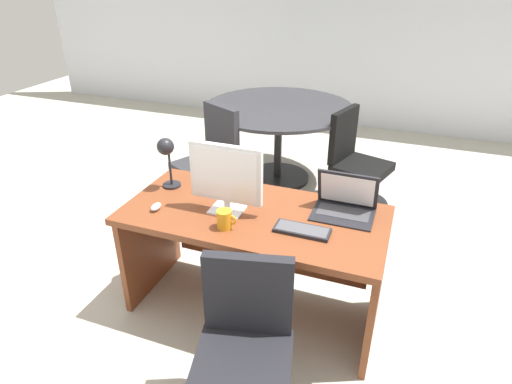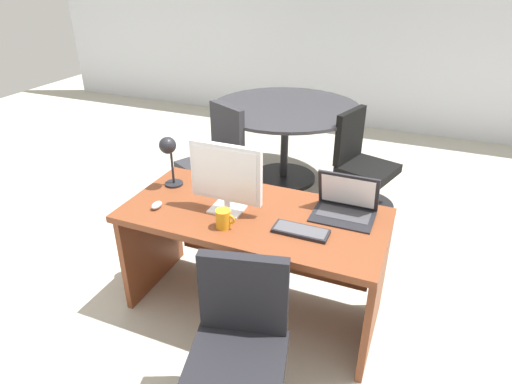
% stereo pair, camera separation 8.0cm
% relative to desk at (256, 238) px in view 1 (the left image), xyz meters
% --- Properties ---
extents(ground, '(12.00, 12.00, 0.00)m').
position_rel_desk_xyz_m(ground, '(0.00, 1.46, -0.54)').
color(ground, '#B7B2A3').
extents(back_wall, '(10.00, 0.10, 2.80)m').
position_rel_desk_xyz_m(back_wall, '(0.00, 3.98, 0.86)').
color(back_wall, silver).
rests_on(back_wall, ground).
extents(desk, '(1.58, 0.76, 0.75)m').
position_rel_desk_xyz_m(desk, '(0.00, 0.00, 0.00)').
color(desk, brown).
rests_on(desk, ground).
extents(monitor, '(0.45, 0.16, 0.42)m').
position_rel_desk_xyz_m(monitor, '(-0.16, -0.08, 0.44)').
color(monitor, silver).
rests_on(monitor, desk).
extents(laptop, '(0.36, 0.27, 0.25)m').
position_rel_desk_xyz_m(laptop, '(0.51, 0.16, 0.28)').
color(laptop, black).
rests_on(laptop, desk).
extents(keyboard, '(0.31, 0.13, 0.02)m').
position_rel_desk_xyz_m(keyboard, '(0.33, -0.15, 0.22)').
color(keyboard, black).
rests_on(keyboard, desk).
extents(mouse, '(0.05, 0.09, 0.04)m').
position_rel_desk_xyz_m(mouse, '(-0.57, -0.22, 0.23)').
color(mouse, '#B7BABF').
rests_on(mouse, desk).
extents(desk_lamp, '(0.12, 0.14, 0.35)m').
position_rel_desk_xyz_m(desk_lamp, '(-0.64, 0.06, 0.46)').
color(desk_lamp, black).
rests_on(desk_lamp, desk).
extents(coffee_mug, '(0.12, 0.09, 0.11)m').
position_rel_desk_xyz_m(coffee_mug, '(-0.09, -0.26, 0.26)').
color(coffee_mug, orange).
rests_on(coffee_mug, desk).
extents(office_chair, '(0.56, 0.57, 0.88)m').
position_rel_desk_xyz_m(office_chair, '(0.23, -0.79, -0.19)').
color(office_chair, black).
rests_on(office_chair, ground).
extents(meeting_table, '(1.50, 1.50, 0.81)m').
position_rel_desk_xyz_m(meeting_table, '(-0.47, 1.90, 0.08)').
color(meeting_table, black).
rests_on(meeting_table, ground).
extents(meeting_chair_near, '(0.59, 0.58, 0.91)m').
position_rel_desk_xyz_m(meeting_chair_near, '(0.37, 1.64, -0.18)').
color(meeting_chair_near, black).
rests_on(meeting_chair_near, ground).
extents(meeting_chair_far, '(0.62, 0.63, 0.96)m').
position_rel_desk_xyz_m(meeting_chair_far, '(-0.88, 1.11, -0.15)').
color(meeting_chair_far, black).
rests_on(meeting_chair_far, ground).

